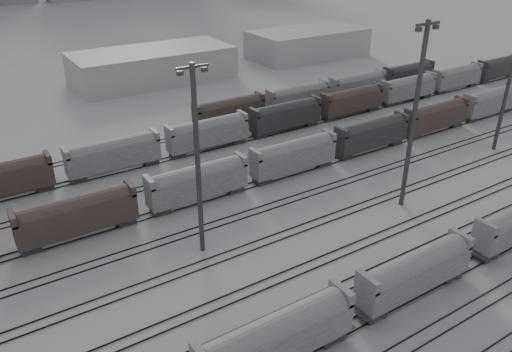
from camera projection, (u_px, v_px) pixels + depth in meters
ground at (412, 304)px, 52.83m from camera, size 900.00×900.00×0.00m
tracks at (309, 228)px, 65.96m from camera, size 220.00×71.50×0.16m
hopper_car_a at (277, 337)px, 43.95m from camera, size 15.45×3.07×5.53m
hopper_car_b at (415, 271)px, 52.60m from camera, size 14.77×2.93×5.28m
light_mast_b at (197, 159)px, 56.12m from camera, size 3.73×0.60×23.28m
light_mast_c at (414, 114)px, 65.62m from camera, size 4.12×0.66×25.73m
light_mast_d at (510, 76)px, 83.59m from camera, size 4.00×0.64×24.99m
bg_string_near at (293, 157)px, 79.51m from camera, size 151.00×3.00×5.60m
bg_string_mid at (286, 117)px, 96.38m from camera, size 151.00×3.00×5.60m
bg_string_far at (329, 92)px, 110.84m from camera, size 66.00×3.00×5.60m
warehouse_mid at (153, 65)px, 127.35m from camera, size 40.00×18.00×8.00m
warehouse_right at (308, 43)px, 151.47m from camera, size 35.00×18.00×8.00m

